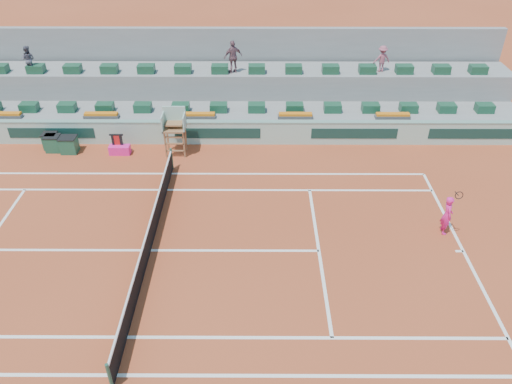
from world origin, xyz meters
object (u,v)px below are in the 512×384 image
player_bag (120,150)px  umpire_chair (174,125)px  drink_cooler_a (69,145)px  tennis_player (447,215)px

player_bag → umpire_chair: size_ratio=0.43×
umpire_chair → drink_cooler_a: umpire_chair is taller
drink_cooler_a → tennis_player: bearing=-20.6°
umpire_chair → tennis_player: 13.10m
umpire_chair → tennis_player: (11.46, -6.31, -0.70)m
umpire_chair → tennis_player: size_ratio=1.05×
drink_cooler_a → tennis_player: tennis_player is taller
player_bag → drink_cooler_a: drink_cooler_a is taller
umpire_chair → drink_cooler_a: (-5.40, 0.03, -1.12)m
tennis_player → umpire_chair: bearing=151.2°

